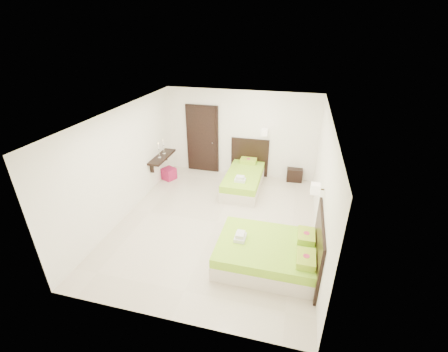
% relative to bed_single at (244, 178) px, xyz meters
% --- Properties ---
extents(floor, '(5.50, 5.50, 0.00)m').
position_rel_bed_single_xyz_m(floor, '(-0.30, -1.87, -0.29)').
color(floor, beige).
rests_on(floor, ground).
extents(bed_single, '(1.14, 1.91, 1.57)m').
position_rel_bed_single_xyz_m(bed_single, '(0.00, 0.00, 0.00)').
color(bed_single, beige).
rests_on(bed_single, ground).
extents(bed_double, '(1.89, 1.61, 1.56)m').
position_rel_bed_single_xyz_m(bed_double, '(1.09, -2.97, -0.00)').
color(bed_double, beige).
rests_on(bed_double, ground).
extents(nightstand, '(0.48, 0.43, 0.40)m').
position_rel_bed_single_xyz_m(nightstand, '(1.39, 0.83, -0.09)').
color(nightstand, black).
rests_on(nightstand, ground).
extents(ottoman, '(0.46, 0.46, 0.35)m').
position_rel_bed_single_xyz_m(ottoman, '(-2.32, -0.04, -0.11)').
color(ottoman, maroon).
rests_on(ottoman, ground).
extents(door, '(1.02, 0.15, 2.14)m').
position_rel_bed_single_xyz_m(door, '(-1.50, 0.82, 0.76)').
color(door, black).
rests_on(door, ground).
extents(console_shelf, '(0.35, 1.20, 0.78)m').
position_rel_bed_single_xyz_m(console_shelf, '(-2.38, -0.27, 0.53)').
color(console_shelf, black).
rests_on(console_shelf, ground).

